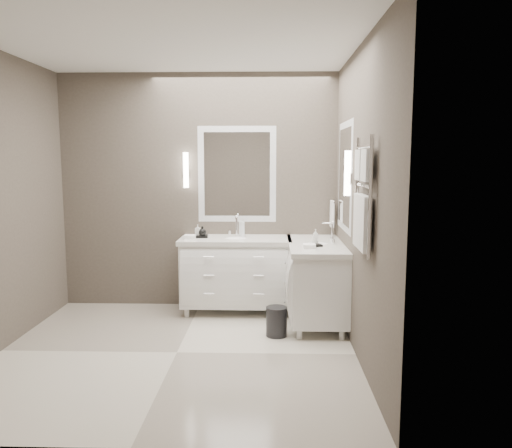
{
  "coord_description": "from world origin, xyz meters",
  "views": [
    {
      "loc": [
        0.83,
        -4.27,
        1.73
      ],
      "look_at": [
        0.69,
        0.7,
        1.08
      ],
      "focal_mm": 35.0,
      "sensor_mm": 36.0,
      "label": 1
    }
  ],
  "objects_px": {
    "towel_ladder": "(363,202)",
    "waste_bin": "(276,321)",
    "vanity_back": "(236,270)",
    "vanity_right": "(316,277)"
  },
  "relations": [
    {
      "from": "vanity_right",
      "to": "towel_ladder",
      "type": "height_order",
      "value": "towel_ladder"
    },
    {
      "from": "vanity_back",
      "to": "waste_bin",
      "type": "height_order",
      "value": "vanity_back"
    },
    {
      "from": "vanity_back",
      "to": "towel_ladder",
      "type": "relative_size",
      "value": 1.38
    },
    {
      "from": "waste_bin",
      "to": "towel_ladder",
      "type": "bearing_deg",
      "value": -52.67
    },
    {
      "from": "vanity_back",
      "to": "towel_ladder",
      "type": "distance_m",
      "value": 2.16
    },
    {
      "from": "towel_ladder",
      "to": "waste_bin",
      "type": "height_order",
      "value": "towel_ladder"
    },
    {
      "from": "towel_ladder",
      "to": "waste_bin",
      "type": "relative_size",
      "value": 3.11
    },
    {
      "from": "vanity_back",
      "to": "vanity_right",
      "type": "xyz_separation_m",
      "value": [
        0.88,
        -0.33,
        0.0
      ]
    },
    {
      "from": "towel_ladder",
      "to": "waste_bin",
      "type": "distance_m",
      "value": 1.65
    },
    {
      "from": "vanity_back",
      "to": "vanity_right",
      "type": "bearing_deg",
      "value": -20.38
    }
  ]
}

